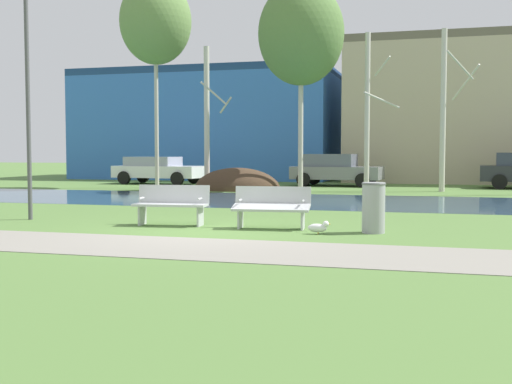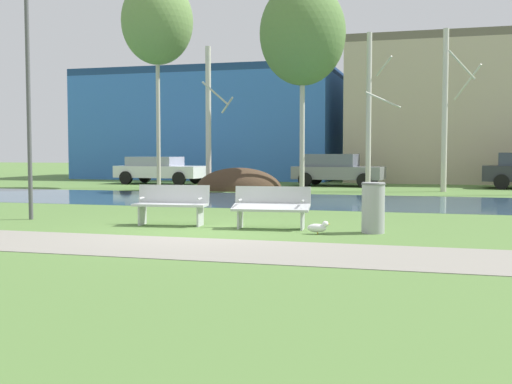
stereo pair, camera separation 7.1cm
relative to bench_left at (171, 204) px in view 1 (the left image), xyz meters
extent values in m
plane|color=#517538|center=(1.13, 9.16, -0.47)|extent=(120.00, 120.00, 0.00)
cube|color=gray|center=(1.13, -2.99, -0.47)|extent=(60.00, 2.32, 0.01)
cube|color=#33516B|center=(1.13, 7.59, -0.47)|extent=(80.00, 6.48, 0.01)
ellipsoid|color=#423021|center=(-2.49, 12.81, -0.47)|extent=(3.68, 2.76, 1.86)
cube|color=#B2B5B7|center=(0.01, -0.09, -0.02)|extent=(1.64, 0.63, 0.05)
cube|color=#B2B5B7|center=(-0.02, 0.18, 0.20)|extent=(1.60, 0.23, 0.40)
cube|color=#B2B5B7|center=(-0.65, -0.10, -0.25)|extent=(0.08, 0.43, 0.45)
cube|color=#B2B5B7|center=(0.66, 0.03, -0.25)|extent=(0.08, 0.43, 0.45)
cylinder|color=#B2B5B7|center=(-0.65, -0.14, 0.12)|extent=(0.07, 0.28, 0.04)
cylinder|color=#B2B5B7|center=(0.66, -0.01, 0.12)|extent=(0.07, 0.28, 0.04)
cube|color=#B2B5B7|center=(2.25, -0.09, -0.02)|extent=(1.64, 0.63, 0.15)
cube|color=#B2B5B7|center=(2.23, 0.18, 0.20)|extent=(1.60, 0.23, 0.40)
cube|color=#B2B5B7|center=(1.59, -0.10, -0.25)|extent=(0.08, 0.43, 0.45)
cube|color=#B2B5B7|center=(2.90, 0.03, -0.25)|extent=(0.08, 0.43, 0.45)
cylinder|color=#B2B5B7|center=(1.60, -0.14, 0.12)|extent=(0.07, 0.28, 0.04)
cylinder|color=#B2B5B7|center=(2.90, -0.01, 0.12)|extent=(0.07, 0.28, 0.04)
cylinder|color=#999B9E|center=(4.35, -0.15, 0.03)|extent=(0.45, 0.45, 1.00)
torus|color=#5B5D5E|center=(4.35, -0.15, 0.50)|extent=(0.48, 0.48, 0.04)
ellipsoid|color=white|center=(3.32, -0.64, -0.35)|extent=(0.37, 0.17, 0.17)
sphere|color=white|center=(3.49, -0.64, -0.27)|extent=(0.12, 0.12, 0.12)
cone|color=gold|center=(3.55, -0.64, -0.27)|extent=(0.07, 0.04, 0.04)
cylinder|color=gold|center=(3.34, -0.67, -0.42)|extent=(0.01, 0.01, 0.10)
cylinder|color=gold|center=(3.34, -0.60, -0.42)|extent=(0.01, 0.01, 0.10)
cylinder|color=#4C4C51|center=(-3.68, 0.21, 2.36)|extent=(0.10, 0.10, 5.66)
cylinder|color=#BCB7A8|center=(-6.34, 13.27, 4.19)|extent=(0.18, 0.18, 9.33)
ellipsoid|color=#668947|center=(-6.34, 13.27, 6.81)|extent=(3.12, 3.12, 3.75)
cylinder|color=beige|center=(-3.86, 12.91, 2.55)|extent=(0.23, 0.23, 6.04)
cylinder|color=beige|center=(-3.18, 13.38, 3.11)|extent=(0.97, 1.37, 0.61)
cylinder|color=beige|center=(-3.35, 12.38, 3.53)|extent=(0.93, 0.91, 0.95)
cylinder|color=#BCB7A8|center=(0.20, 12.92, 3.61)|extent=(0.20, 0.20, 8.17)
ellipsoid|color=#567A3D|center=(0.20, 12.92, 5.90)|extent=(3.48, 3.48, 4.18)
cylinder|color=beige|center=(2.83, 13.34, 2.71)|extent=(0.21, 0.21, 6.36)
cylinder|color=beige|center=(3.39, 13.71, 4.58)|extent=(0.74, 1.04, 0.69)
cylinder|color=beige|center=(3.46, 12.69, 3.14)|extent=(1.31, 1.27, 0.60)
cylinder|color=beige|center=(5.78, 13.90, 2.76)|extent=(0.22, 0.22, 6.47)
cylinder|color=beige|center=(6.64, 14.48, 3.90)|extent=(1.03, 1.46, 1.31)
cylinder|color=beige|center=(6.37, 13.28, 4.46)|extent=(1.09, 1.06, 1.06)
cube|color=silver|center=(-7.68, 16.49, 0.14)|extent=(4.53, 2.16, 0.58)
cube|color=#949AAC|center=(-8.03, 16.51, 0.65)|extent=(2.58, 1.80, 0.45)
cylinder|color=black|center=(-6.16, 17.30, -0.15)|extent=(0.65, 0.27, 0.64)
cylinder|color=black|center=(-6.29, 15.46, -0.15)|extent=(0.65, 0.27, 0.64)
cylinder|color=black|center=(-9.06, 17.51, -0.15)|extent=(0.65, 0.27, 0.64)
cylinder|color=black|center=(-9.19, 15.68, -0.15)|extent=(0.65, 0.27, 0.64)
cube|color=slate|center=(1.10, 16.98, 0.14)|extent=(4.25, 2.17, 0.59)
cube|color=slate|center=(0.77, 17.00, 0.73)|extent=(2.42, 1.81, 0.58)
cylinder|color=black|center=(2.53, 17.81, -0.15)|extent=(0.65, 0.27, 0.64)
cylinder|color=black|center=(2.39, 15.94, -0.15)|extent=(0.65, 0.27, 0.64)
cylinder|color=black|center=(-0.18, 18.01, -0.15)|extent=(0.65, 0.27, 0.64)
cylinder|color=black|center=(-0.32, 16.14, -0.15)|extent=(0.65, 0.27, 0.64)
cylinder|color=black|center=(8.30, 18.02, -0.15)|extent=(0.65, 0.27, 0.64)
cylinder|color=black|center=(8.16, 16.12, -0.15)|extent=(0.65, 0.27, 0.64)
cube|color=#3870C6|center=(-7.68, 24.64, 2.52)|extent=(15.12, 8.86, 5.98)
cube|color=navy|center=(-7.68, 24.64, 5.71)|extent=(15.12, 8.86, 0.40)
cube|color=#BCAD8E|center=(9.11, 24.57, 3.08)|extent=(16.44, 9.74, 7.09)
cube|color=#675F4E|center=(9.11, 24.57, 6.82)|extent=(16.44, 9.74, 0.40)
camera|label=1|loc=(5.49, -12.85, 1.13)|focal=45.00mm
camera|label=2|loc=(5.56, -12.83, 1.13)|focal=45.00mm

